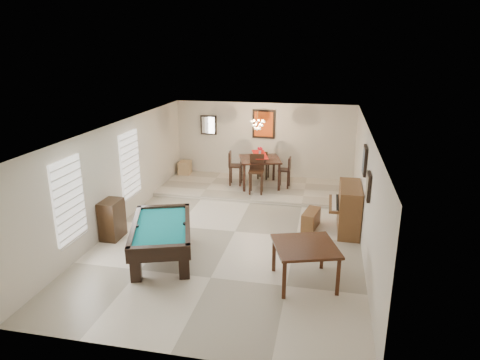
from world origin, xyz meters
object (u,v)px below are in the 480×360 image
(pool_table, at_px, (162,242))
(dining_chair_north, at_px, (263,164))
(upright_piano, at_px, (343,208))
(flower_vase, at_px, (260,151))
(corner_bench, at_px, (185,168))
(chandelier, at_px, (258,121))
(apothecary_chest, at_px, (112,219))
(square_table, at_px, (305,264))
(dining_chair_west, at_px, (236,168))
(dining_table, at_px, (260,170))
(dining_chair_south, at_px, (256,174))
(piano_bench, at_px, (311,219))
(dining_chair_east, at_px, (284,172))

(pool_table, xyz_separation_m, dining_chair_north, (1.30, 5.79, 0.23))
(upright_piano, xyz_separation_m, flower_vase, (-2.53, 2.72, 0.68))
(corner_bench, distance_m, chandelier, 3.41)
(pool_table, bearing_deg, apothecary_chest, 136.22)
(upright_piano, distance_m, flower_vase, 3.77)
(square_table, xyz_separation_m, upright_piano, (0.77, 2.67, 0.19))
(apothecary_chest, bearing_deg, dining_chair_west, 63.97)
(pool_table, distance_m, dining_table, 5.16)
(square_table, distance_m, corner_bench, 7.65)
(upright_piano, relative_size, dining_chair_south, 1.20)
(piano_bench, height_order, chandelier, chandelier)
(flower_vase, bearing_deg, corner_bench, 163.99)
(flower_vase, height_order, dining_chair_east, flower_vase)
(dining_chair_south, bearing_deg, pool_table, -112.02)
(apothecary_chest, bearing_deg, upright_piano, 16.25)
(dining_table, bearing_deg, pool_table, -104.66)
(dining_table, relative_size, corner_bench, 2.54)
(upright_piano, distance_m, dining_table, 3.71)
(dining_chair_east, bearing_deg, dining_chair_west, -84.74)
(piano_bench, distance_m, dining_chair_south, 2.68)
(piano_bench, relative_size, dining_chair_east, 0.82)
(pool_table, bearing_deg, dining_chair_south, 53.92)
(square_table, distance_m, piano_bench, 2.68)
(flower_vase, bearing_deg, chandelier, -113.17)
(dining_table, distance_m, dining_chair_east, 0.78)
(dining_table, bearing_deg, dining_chair_south, -88.95)
(dining_chair_west, xyz_separation_m, chandelier, (0.71, -0.10, 1.54))
(dining_chair_east, bearing_deg, square_table, 13.44)
(dining_chair_south, bearing_deg, apothecary_chest, -133.58)
(dining_chair_south, relative_size, corner_bench, 2.43)
(flower_vase, bearing_deg, dining_chair_west, -176.36)
(upright_piano, distance_m, dining_chair_south, 3.20)
(dining_chair_west, bearing_deg, corner_bench, 61.46)
(square_table, distance_m, chandelier, 5.83)
(dining_chair_south, distance_m, dining_chair_north, 1.54)
(corner_bench, bearing_deg, dining_chair_north, 0.15)
(flower_vase, xyz_separation_m, dining_chair_west, (-0.77, -0.05, -0.61))
(piano_bench, height_order, dining_chair_north, dining_chair_north)
(dining_table, xyz_separation_m, flower_vase, (0.00, 0.00, 0.64))
(piano_bench, xyz_separation_m, corner_bench, (-4.51, 3.50, 0.12))
(chandelier, bearing_deg, corner_bench, 160.82)
(apothecary_chest, height_order, dining_table, dining_table)
(dining_table, height_order, chandelier, chandelier)
(apothecary_chest, height_order, chandelier, chandelier)
(square_table, relative_size, dining_chair_south, 0.98)
(upright_piano, distance_m, apothecary_chest, 5.58)
(square_table, height_order, dining_chair_east, dining_chair_east)
(apothecary_chest, height_order, corner_bench, apothecary_chest)
(pool_table, relative_size, chandelier, 3.74)
(chandelier, bearing_deg, pool_table, -104.39)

